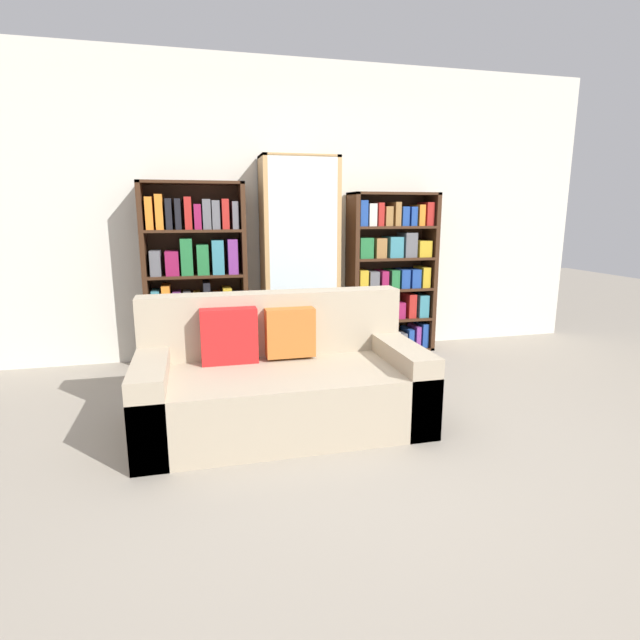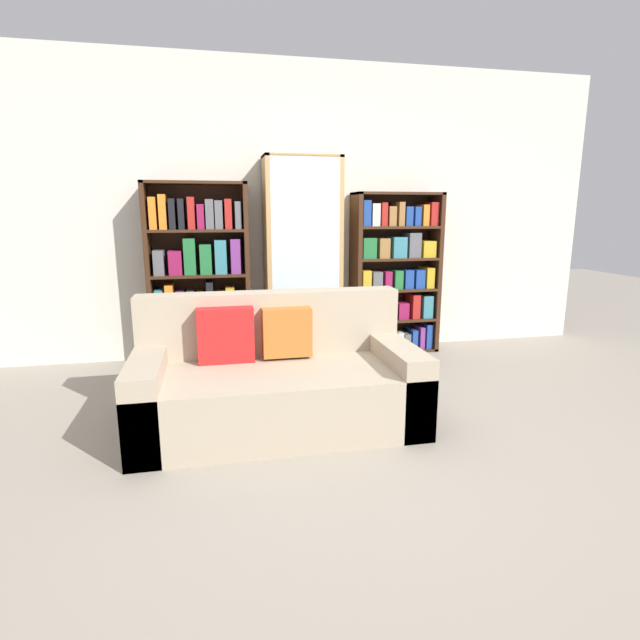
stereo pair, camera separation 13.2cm
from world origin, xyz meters
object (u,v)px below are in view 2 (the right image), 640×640
object	(u,v)px
wine_bottle	(354,359)
bookshelf_left	(200,278)
bookshelf_right	(395,275)
couch	(276,381)
display_cabinet	(302,259)

from	to	relation	value
wine_bottle	bookshelf_left	bearing A→B (deg)	149.30
bookshelf_left	wine_bottle	world-z (taller)	bookshelf_left
bookshelf_right	couch	bearing A→B (deg)	-132.17
couch	bookshelf_right	world-z (taller)	bookshelf_right
couch	bookshelf_left	bearing A→B (deg)	108.09
couch	display_cabinet	world-z (taller)	display_cabinet
bookshelf_right	display_cabinet	bearing A→B (deg)	-178.98
wine_bottle	display_cabinet	bearing A→B (deg)	112.86
display_cabinet	bookshelf_right	world-z (taller)	display_cabinet
couch	bookshelf_left	world-z (taller)	bookshelf_left
display_cabinet	bookshelf_right	bearing A→B (deg)	1.02
bookshelf_left	bookshelf_right	xyz separation A→B (m)	(1.85, -0.00, -0.02)
bookshelf_right	wine_bottle	world-z (taller)	bookshelf_right
bookshelf_right	wine_bottle	size ratio (longest dim) A/B	4.07
display_cabinet	wine_bottle	distance (m)	1.10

